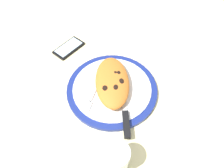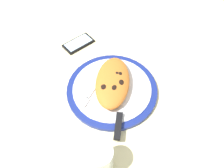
{
  "view_description": "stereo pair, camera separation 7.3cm",
  "coord_description": "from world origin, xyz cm",
  "px_view_note": "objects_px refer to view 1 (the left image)",
  "views": [
    {
      "loc": [
        43.48,
        3.21,
        62.78
      ],
      "look_at": [
        0.0,
        0.0,
        3.74
      ],
      "focal_mm": 34.5,
      "sensor_mm": 36.0,
      "label": 1
    },
    {
      "loc": [
        42.33,
        10.45,
        62.78
      ],
      "look_at": [
        0.0,
        0.0,
        3.74
      ],
      "focal_mm": 34.5,
      "sensor_mm": 36.0,
      "label": 2
    }
  ],
  "objects_px": {
    "plate": "(112,89)",
    "knife": "(125,114)",
    "fork": "(93,94)",
    "smartphone": "(69,48)",
    "calzone": "(111,82)",
    "water_glass": "(116,159)"
  },
  "relations": [
    {
      "from": "fork",
      "to": "water_glass",
      "type": "distance_m",
      "value": 0.24
    },
    {
      "from": "plate",
      "to": "calzone",
      "type": "height_order",
      "value": "calzone"
    },
    {
      "from": "fork",
      "to": "smartphone",
      "type": "relative_size",
      "value": 1.25
    },
    {
      "from": "fork",
      "to": "knife",
      "type": "relative_size",
      "value": 0.74
    },
    {
      "from": "plate",
      "to": "knife",
      "type": "distance_m",
      "value": 0.12
    },
    {
      "from": "knife",
      "to": "water_glass",
      "type": "bearing_deg",
      "value": -7.58
    },
    {
      "from": "fork",
      "to": "knife",
      "type": "height_order",
      "value": "knife"
    },
    {
      "from": "plate",
      "to": "smartphone",
      "type": "xyz_separation_m",
      "value": [
        -0.19,
        -0.19,
        -0.0
      ]
    },
    {
      "from": "water_glass",
      "to": "smartphone",
      "type": "bearing_deg",
      "value": -153.57
    },
    {
      "from": "calzone",
      "to": "fork",
      "type": "bearing_deg",
      "value": -54.46
    },
    {
      "from": "calzone",
      "to": "smartphone",
      "type": "xyz_separation_m",
      "value": [
        -0.19,
        -0.19,
        -0.03
      ]
    },
    {
      "from": "calzone",
      "to": "knife",
      "type": "bearing_deg",
      "value": 25.34
    },
    {
      "from": "knife",
      "to": "smartphone",
      "type": "bearing_deg",
      "value": -140.99
    },
    {
      "from": "fork",
      "to": "knife",
      "type": "bearing_deg",
      "value": 57.19
    },
    {
      "from": "calzone",
      "to": "fork",
      "type": "xyz_separation_m",
      "value": [
        0.04,
        -0.06,
        -0.02
      ]
    },
    {
      "from": "plate",
      "to": "fork",
      "type": "height_order",
      "value": "fork"
    },
    {
      "from": "fork",
      "to": "knife",
      "type": "xyz_separation_m",
      "value": [
        0.07,
        0.11,
        0.0
      ]
    },
    {
      "from": "knife",
      "to": "water_glass",
      "type": "xyz_separation_m",
      "value": [
        0.15,
        -0.02,
        0.02
      ]
    },
    {
      "from": "plate",
      "to": "water_glass",
      "type": "xyz_separation_m",
      "value": [
        0.25,
        0.03,
        0.03
      ]
    },
    {
      "from": "calzone",
      "to": "water_glass",
      "type": "xyz_separation_m",
      "value": [
        0.26,
        0.03,
        0.0
      ]
    },
    {
      "from": "calzone",
      "to": "knife",
      "type": "height_order",
      "value": "calzone"
    },
    {
      "from": "plate",
      "to": "calzone",
      "type": "xyz_separation_m",
      "value": [
        -0.01,
        -0.0,
        0.03
      ]
    }
  ]
}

